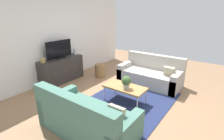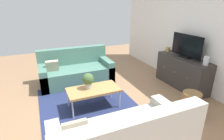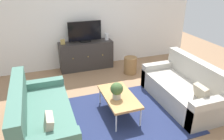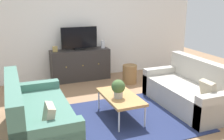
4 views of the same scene
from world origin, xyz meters
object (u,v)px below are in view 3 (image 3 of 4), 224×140
Objects in this scene: glass_vase at (107,36)px; potted_plant at (117,90)px; couch_right_side at (185,89)px; wicker_basket at (130,65)px; mantel_clock at (63,42)px; coffee_table at (119,97)px; flat_screen_tv at (85,32)px; couch_left_side at (39,118)px; tv_console at (86,55)px.

potted_plant is at bearing -104.27° from glass_vase.
wicker_basket is (-0.50, 1.65, -0.06)m from couch_right_side.
wicker_basket is at bearing -24.11° from mantel_clock.
flat_screen_tv is at bearing 91.49° from coffee_table.
wicker_basket is (2.39, 1.65, -0.06)m from couch_left_side.
mantel_clock is 1.87m from wicker_basket.
mantel_clock is (-0.60, -0.02, -0.21)m from flat_screen_tv.
couch_left_side is at bearing -129.73° from glass_vase.
couch_left_side is at bearing -107.96° from mantel_clock.
mantel_clock is at bearing 131.67° from couch_right_side.
flat_screen_tv is (1.37, 2.39, 0.75)m from couch_left_side.
flat_screen_tv reaches higher than couch_right_side.
glass_vase is (1.97, 2.37, 0.57)m from couch_left_side.
couch_left_side and couch_right_side have the same top height.
glass_vase is 0.42× the size of wicker_basket.
coffee_table is 7.84× the size of mantel_clock.
tv_console is at bearing 122.48° from couch_right_side.
couch_right_side reaches higher than tv_console.
glass_vase reaches higher than couch_left_side.
couch_left_side is 4.11× the size of wicker_basket.
glass_vase is (0.61, 2.41, 0.27)m from potted_plant.
coffee_table is (-1.45, 0.04, 0.09)m from couch_right_side.
mantel_clock is (-2.11, 2.37, 0.54)m from couch_right_side.
glass_vase is at bearing 110.96° from couch_right_side.
wicker_basket is (1.02, -0.74, -0.81)m from flat_screen_tv.
glass_vase reaches higher than mantel_clock.
mantel_clock is at bearing 180.00° from glass_vase.
couch_right_side is 1.72m from wicker_basket.
flat_screen_tv reaches higher than mantel_clock.
potted_plant is (-0.07, -0.08, 0.20)m from coffee_table.
potted_plant reaches higher than coffee_table.
tv_console reaches higher than potted_plant.
tv_console is 11.10× the size of mantel_clock.
potted_plant is 0.22× the size of tv_console.
mantel_clock reaches higher than tv_console.
potted_plant is 2.49m from mantel_clock.
glass_vase is (-0.91, 2.37, 0.57)m from couch_right_side.
coffee_table is 0.71× the size of tv_console.
couch_right_side is (2.88, 0.00, 0.00)m from couch_left_side.
tv_console is 7.61× the size of glass_vase.
couch_right_side is 2.93m from flat_screen_tv.
couch_right_side is 4.11× the size of wicker_basket.
mantel_clock is (-0.60, 0.00, 0.45)m from tv_console.
glass_vase is at bearing -1.90° from flat_screen_tv.
coffee_table is at bearing 1.68° from couch_left_side.
couch_right_side is at bearing -48.33° from mantel_clock.
tv_console is 0.75m from mantel_clock.
wicker_basket is (0.41, -0.72, -0.63)m from glass_vase.
potted_plant is 2.42m from tv_console.
tv_console is 3.22× the size of wicker_basket.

